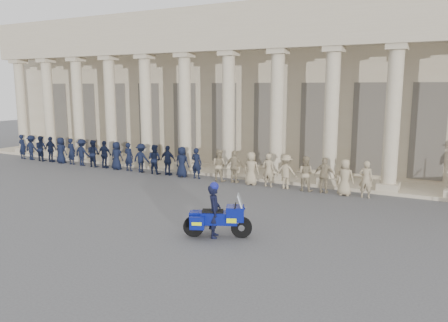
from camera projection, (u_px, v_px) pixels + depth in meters
ground at (155, 221)px, 14.97m from camera, size 90.00×90.00×0.00m
building at (297, 87)px, 27.05m from camera, size 40.00×12.50×9.00m
officer_rank at (153, 159)px, 23.02m from camera, size 21.75×0.59×1.56m
motorcycle at (218, 218)px, 13.30m from camera, size 1.99×1.27×1.36m
rider at (214, 210)px, 13.26m from camera, size 0.60×0.71×1.73m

